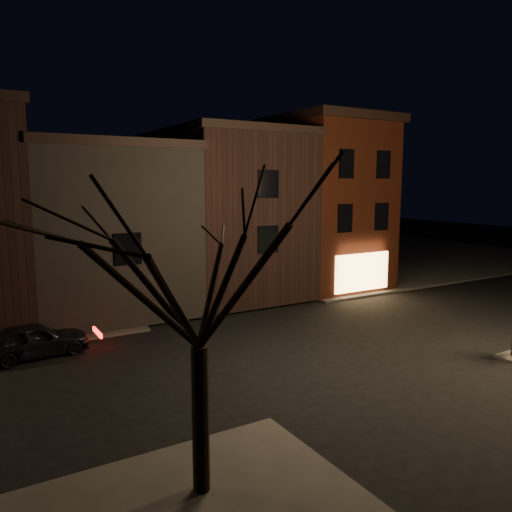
# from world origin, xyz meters

# --- Properties ---
(ground) EXTENTS (120.00, 120.00, 0.00)m
(ground) POSITION_xyz_m (0.00, 0.00, 0.00)
(ground) COLOR black
(ground) RESTS_ON ground
(sidewalk_far_right) EXTENTS (30.00, 30.00, 0.12)m
(sidewalk_far_right) POSITION_xyz_m (20.00, 20.00, 0.06)
(sidewalk_far_right) COLOR #2D2B28
(sidewalk_far_right) RESTS_ON ground
(corner_building) EXTENTS (6.50, 8.50, 10.50)m
(corner_building) POSITION_xyz_m (8.00, 9.47, 5.40)
(corner_building) COLOR #42170B
(corner_building) RESTS_ON ground
(row_building_a) EXTENTS (7.30, 10.30, 9.40)m
(row_building_a) POSITION_xyz_m (1.50, 10.50, 4.83)
(row_building_a) COLOR black
(row_building_a) RESTS_ON ground
(row_building_b) EXTENTS (7.80, 10.30, 8.40)m
(row_building_b) POSITION_xyz_m (-5.75, 10.50, 4.33)
(row_building_b) COLOR black
(row_building_b) RESTS_ON ground
(bare_tree_left) EXTENTS (5.60, 5.60, 7.50)m
(bare_tree_left) POSITION_xyz_m (-8.00, -7.00, 5.43)
(bare_tree_left) COLOR black
(bare_tree_left) RESTS_ON sidewalk_near_left
(parked_car_a) EXTENTS (4.06, 1.96, 1.34)m
(parked_car_a) POSITION_xyz_m (-9.88, 4.00, 0.67)
(parked_car_a) COLOR black
(parked_car_a) RESTS_ON ground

